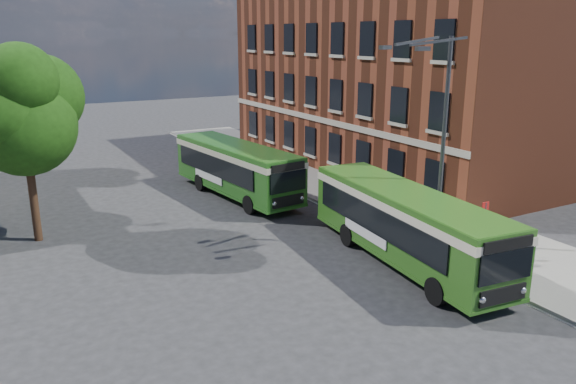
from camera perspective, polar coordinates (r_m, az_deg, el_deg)
ground at (r=24.39m, az=2.53°, el=-6.09°), size 120.00×120.00×0.00m
pavement at (r=34.37m, az=5.44°, el=0.53°), size 6.00×48.00×0.15m
kerb_line at (r=32.80m, az=1.04°, el=-0.27°), size 0.12×48.00×0.01m
brick_office at (r=40.66m, az=10.75°, el=12.54°), size 12.10×26.00×14.20m
street_lamp at (r=24.44m, az=14.92°, el=5.15°), size 2.96×2.38×9.00m
bus_stop_sign at (r=24.33m, az=19.25°, el=-3.27°), size 0.35×0.08×2.52m
bus_front at (r=23.15m, az=11.90°, el=-2.81°), size 3.60×11.11×3.02m
bus_rear at (r=32.25m, az=-5.28°, el=2.73°), size 3.66×10.57×3.02m
pedestrian_a at (r=23.67m, az=17.80°, el=-4.86°), size 0.72×0.54×1.78m
pedestrian_b at (r=24.08m, az=20.63°, el=-5.19°), size 0.87×0.78×1.45m
tree_left at (r=26.73m, az=-25.24°, el=7.60°), size 5.20×4.95×8.79m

